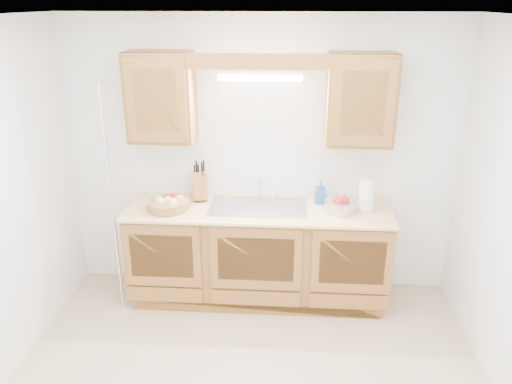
# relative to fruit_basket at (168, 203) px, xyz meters

# --- Properties ---
(room) EXTENTS (3.52, 3.50, 2.50)m
(room) POSITION_rel_fruit_basket_xyz_m (0.77, -1.12, 0.30)
(room) COLOR #C3A98D
(room) RESTS_ON ground
(base_cabinets) EXTENTS (2.20, 0.60, 0.86)m
(base_cabinets) POSITION_rel_fruit_basket_xyz_m (0.77, 0.08, -0.51)
(base_cabinets) COLOR #98612C
(base_cabinets) RESTS_ON ground
(countertop) EXTENTS (2.30, 0.63, 0.04)m
(countertop) POSITION_rel_fruit_basket_xyz_m (0.77, 0.07, -0.07)
(countertop) COLOR tan
(countertop) RESTS_ON base_cabinets
(upper_cabinet_left) EXTENTS (0.55, 0.33, 0.75)m
(upper_cabinet_left) POSITION_rel_fruit_basket_xyz_m (-0.06, 0.22, 0.87)
(upper_cabinet_left) COLOR #98612C
(upper_cabinet_left) RESTS_ON room
(upper_cabinet_right) EXTENTS (0.55, 0.33, 0.75)m
(upper_cabinet_right) POSITION_rel_fruit_basket_xyz_m (1.60, 0.22, 0.87)
(upper_cabinet_right) COLOR #98612C
(upper_cabinet_right) RESTS_ON room
(valance) EXTENTS (2.20, 0.05, 0.12)m
(valance) POSITION_rel_fruit_basket_xyz_m (0.77, 0.07, 1.19)
(valance) COLOR #98612C
(valance) RESTS_ON room
(fluorescent_fixture) EXTENTS (0.76, 0.08, 0.08)m
(fluorescent_fixture) POSITION_rel_fruit_basket_xyz_m (0.77, 0.30, 1.05)
(fluorescent_fixture) COLOR white
(fluorescent_fixture) RESTS_ON room
(sink) EXTENTS (0.84, 0.46, 0.36)m
(sink) POSITION_rel_fruit_basket_xyz_m (0.77, 0.09, -0.12)
(sink) COLOR #9E9EA3
(sink) RESTS_ON countertop
(wire_shelf_pole) EXTENTS (0.03, 0.03, 2.00)m
(wire_shelf_pole) POSITION_rel_fruit_basket_xyz_m (-0.43, -0.18, 0.05)
(wire_shelf_pole) COLOR silver
(wire_shelf_pole) RESTS_ON ground
(outlet_plate) EXTENTS (0.08, 0.01, 0.12)m
(outlet_plate) POSITION_rel_fruit_basket_xyz_m (1.72, 0.37, 0.20)
(outlet_plate) COLOR white
(outlet_plate) RESTS_ON room
(fruit_basket) EXTENTS (0.42, 0.42, 0.11)m
(fruit_basket) POSITION_rel_fruit_basket_xyz_m (0.00, 0.00, 0.00)
(fruit_basket) COLOR olive
(fruit_basket) RESTS_ON countertop
(knife_block) EXTENTS (0.17, 0.23, 0.36)m
(knife_block) POSITION_rel_fruit_basket_xyz_m (0.23, 0.24, 0.08)
(knife_block) COLOR #98612C
(knife_block) RESTS_ON countertop
(orange_canister) EXTENTS (0.08, 0.08, 0.24)m
(orange_canister) POSITION_rel_fruit_basket_xyz_m (0.23, 0.26, 0.07)
(orange_canister) COLOR red
(orange_canister) RESTS_ON countertop
(soap_bottle) EXTENTS (0.09, 0.10, 0.20)m
(soap_bottle) POSITION_rel_fruit_basket_xyz_m (1.31, 0.22, 0.05)
(soap_bottle) COLOR #2151A9
(soap_bottle) RESTS_ON countertop
(sponge) EXTENTS (0.11, 0.08, 0.02)m
(sponge) POSITION_rel_fruit_basket_xyz_m (1.40, 0.32, -0.04)
(sponge) COLOR #CC333F
(sponge) RESTS_ON countertop
(paper_towel) EXTENTS (0.16, 0.16, 0.32)m
(paper_towel) POSITION_rel_fruit_basket_xyz_m (1.70, 0.09, 0.09)
(paper_towel) COLOR silver
(paper_towel) RESTS_ON countertop
(apple_bowl) EXTENTS (0.32, 0.32, 0.14)m
(apple_bowl) POSITION_rel_fruit_basket_xyz_m (1.47, 0.04, 0.01)
(apple_bowl) COLOR silver
(apple_bowl) RESTS_ON countertop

